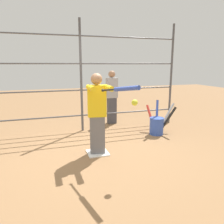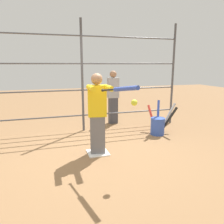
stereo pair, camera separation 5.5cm
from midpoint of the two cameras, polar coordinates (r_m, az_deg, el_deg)
The scene contains 8 objects.
ground_plane at distance 4.39m, azimuth -4.15°, elevation -10.68°, with size 24.00×24.00×0.00m, color olive.
home_plate at distance 4.38m, azimuth -4.15°, elevation -10.56°, with size 0.40×0.40×0.02m.
fence_backstop at distance 5.61m, azimuth -8.36°, elevation 9.04°, with size 5.28×0.06×2.80m.
batter at distance 4.12m, azimuth -4.28°, elevation 0.08°, with size 0.40×0.57×1.56m.
baseball_bat_swinging at distance 3.21m, azimuth 2.41°, elevation 6.06°, with size 0.33×0.88×0.18m.
softball_in_flight at distance 3.31m, azimuth 5.46°, elevation 2.46°, with size 0.10×0.10×0.10m.
bat_bucket at distance 5.57m, azimuth 11.46°, elevation -3.18°, with size 0.81×0.75×0.81m.
bystander_behind_fence at distance 6.34m, azimuth -0.30°, elevation 4.09°, with size 0.32×0.20×1.54m.
Camera 1 is at (0.97, 3.92, 1.72)m, focal length 35.00 mm.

